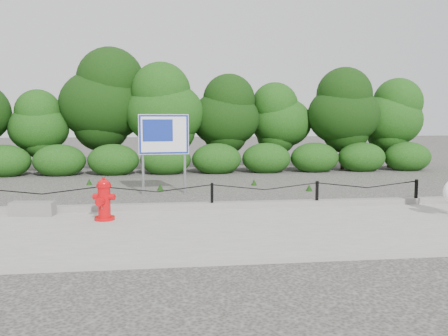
% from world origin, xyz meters
% --- Properties ---
extents(ground, '(90.00, 90.00, 0.00)m').
position_xyz_m(ground, '(0.00, 0.00, 0.00)').
color(ground, '#2D2B28').
rests_on(ground, ground).
extents(sidewalk, '(14.00, 4.00, 0.08)m').
position_xyz_m(sidewalk, '(0.00, -2.00, 0.04)').
color(sidewalk, gray).
rests_on(sidewalk, ground).
extents(curb, '(14.00, 0.22, 0.14)m').
position_xyz_m(curb, '(0.00, 0.05, 0.15)').
color(curb, slate).
rests_on(curb, sidewalk).
extents(chain_barrier, '(10.06, 0.06, 0.60)m').
position_xyz_m(chain_barrier, '(0.00, 0.00, 0.46)').
color(chain_barrier, black).
rests_on(chain_barrier, sidewalk).
extents(treeline, '(20.30, 3.75, 4.91)m').
position_xyz_m(treeline, '(-0.28, 8.95, 2.51)').
color(treeline, black).
rests_on(treeline, ground).
extents(fire_hydrant, '(0.52, 0.53, 0.88)m').
position_xyz_m(fire_hydrant, '(-2.31, -0.92, 0.50)').
color(fire_hydrant, red).
rests_on(fire_hydrant, sidewalk).
extents(concrete_block, '(0.95, 0.44, 0.29)m').
position_xyz_m(concrete_block, '(-3.90, -0.25, 0.23)').
color(concrete_block, slate).
rests_on(concrete_block, sidewalk).
extents(advertising_sign, '(1.42, 0.22, 2.27)m').
position_xyz_m(advertising_sign, '(-1.08, 2.84, 1.60)').
color(advertising_sign, slate).
rests_on(advertising_sign, ground).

